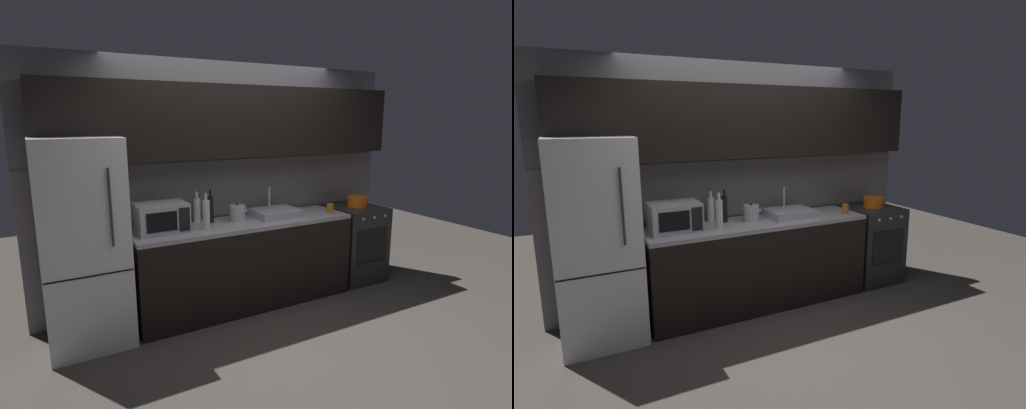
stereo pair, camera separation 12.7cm
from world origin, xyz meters
The scene contains 13 objects.
ground_plane centered at (0.00, 0.00, 0.00)m, with size 10.00×10.00×0.00m, color #3D3833.
back_wall centered at (0.00, 1.20, 1.55)m, with size 4.05×0.44×2.50m.
counter_run centered at (0.00, 0.90, 0.45)m, with size 2.31×0.60×0.90m.
refrigerator centered at (-1.53, 0.90, 0.89)m, with size 0.68×0.69×1.78m.
oven_range centered at (1.49, 0.90, 0.45)m, with size 0.60×0.62×0.90m.
microwave centered at (-0.85, 0.92, 1.04)m, with size 0.46×0.35×0.27m.
sink_basin centered at (0.39, 0.93, 0.94)m, with size 0.48×0.38×0.30m.
kettle centered at (-0.06, 0.94, 0.98)m, with size 0.19×0.16×0.19m.
wine_bottle_white centered at (-0.43, 1.11, 1.03)m, with size 0.07×0.07×0.31m.
wine_bottle_dark centered at (-0.32, 1.03, 1.04)m, with size 0.06×0.06×0.33m.
wine_bottle_clear centered at (-0.45, 0.81, 1.04)m, with size 0.07×0.07×0.35m.
mug_amber centered at (1.01, 0.79, 0.95)m, with size 0.08×0.08×0.10m, color #B27019.
cooking_pot centered at (1.51, 0.90, 0.96)m, with size 0.25×0.25×0.12m.
Camera 1 is at (-1.85, -2.70, 1.93)m, focal length 28.67 mm.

